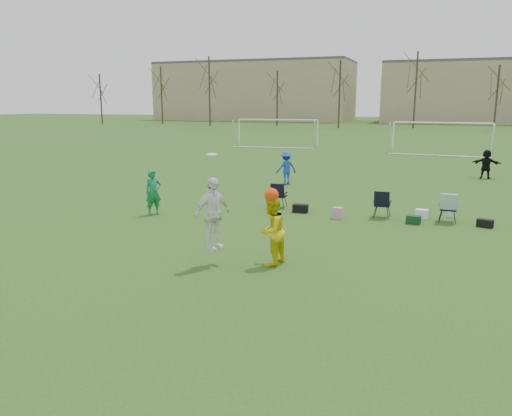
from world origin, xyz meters
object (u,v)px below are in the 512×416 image
at_px(center_contest, 245,222).
at_px(goal_mid, 442,129).
at_px(goal_left, 278,125).
at_px(fielder_black, 486,164).
at_px(fielder_blue, 286,168).
at_px(fielder_green_near, 153,192).

bearing_deg(center_contest, goal_mid, 81.64).
bearing_deg(goal_left, fielder_black, -47.41).
distance_m(fielder_blue, goal_left, 21.47).
distance_m(fielder_green_near, fielder_black, 18.06).
height_order(fielder_blue, goal_left, goal_left).
bearing_deg(goal_left, fielder_green_near, -86.29).
bearing_deg(center_contest, fielder_blue, 101.99).
distance_m(center_contest, goal_mid, 30.95).
height_order(fielder_blue, fielder_black, fielder_blue).
bearing_deg(fielder_green_near, fielder_blue, 20.45).
bearing_deg(center_contest, goal_left, 106.25).
height_order(fielder_green_near, goal_mid, goal_mid).
bearing_deg(goal_mid, fielder_green_near, -106.03).
xyz_separation_m(fielder_green_near, fielder_blue, (2.53, 8.14, 0.00)).
distance_m(fielder_blue, goal_mid, 19.67).
xyz_separation_m(fielder_green_near, goal_mid, (9.64, 26.44, 1.11)).
relative_size(goal_left, goal_mid, 1.00).
bearing_deg(fielder_blue, center_contest, 63.18).
relative_size(center_contest, goal_mid, 0.38).
bearing_deg(fielder_green_near, fielder_black, -3.58).
bearing_deg(goal_mid, center_contest, -94.36).
xyz_separation_m(fielder_black, center_contest, (-6.78, -17.73, 0.32)).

